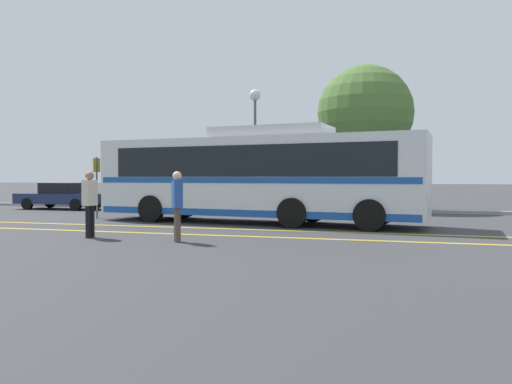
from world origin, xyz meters
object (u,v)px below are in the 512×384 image
(transit_bus, at_px, (256,175))
(parked_car_1, at_px, (157,197))
(pedestrian_0, at_px, (177,201))
(bus_stop_sign, at_px, (97,180))
(parked_car_0, at_px, (63,196))
(street_lamp, at_px, (255,116))
(pedestrian_1, at_px, (90,200))
(tree_0, at_px, (365,113))
(parked_car_2, at_px, (290,198))

(transit_bus, xyz_separation_m, parked_car_1, (-6.68, 5.24, -1.06))
(pedestrian_0, height_order, bus_stop_sign, bus_stop_sign)
(transit_bus, height_order, parked_car_0, transit_bus)
(bus_stop_sign, distance_m, street_lamp, 9.19)
(pedestrian_1, height_order, tree_0, tree_0)
(parked_car_0, xyz_separation_m, parked_car_1, (5.22, 0.36, 0.01))
(pedestrian_1, relative_size, street_lamp, 0.30)
(bus_stop_sign, bearing_deg, parked_car_1, 5.65)
(pedestrian_1, bearing_deg, pedestrian_0, 88.60)
(parked_car_2, bearing_deg, tree_0, 139.34)
(parked_car_1, distance_m, bus_stop_sign, 5.08)
(parked_car_1, height_order, pedestrian_1, pedestrian_1)
(bus_stop_sign, relative_size, street_lamp, 0.40)
(transit_bus, xyz_separation_m, pedestrian_1, (-3.24, -5.47, -0.71))
(parked_car_0, height_order, parked_car_2, parked_car_2)
(parked_car_1, height_order, tree_0, tree_0)
(parked_car_1, bearing_deg, pedestrian_1, 19.02)
(parked_car_1, bearing_deg, street_lamp, 117.75)
(parked_car_1, distance_m, parked_car_2, 6.87)
(street_lamp, bearing_deg, pedestrian_1, -94.66)
(pedestrian_1, relative_size, tree_0, 0.25)
(parked_car_2, bearing_deg, transit_bus, -3.49)
(parked_car_2, xyz_separation_m, bus_stop_sign, (-6.97, -4.80, 0.86))
(parked_car_2, height_order, pedestrian_0, pedestrian_0)
(parked_car_1, distance_m, pedestrian_1, 11.25)
(parked_car_2, bearing_deg, pedestrian_1, -19.43)
(pedestrian_0, bearing_deg, pedestrian_1, -129.13)
(parked_car_2, distance_m, bus_stop_sign, 8.51)
(transit_bus, height_order, parked_car_1, transit_bus)
(parked_car_1, xyz_separation_m, street_lamp, (4.50, 2.25, 4.13))
(parked_car_2, relative_size, tree_0, 0.65)
(pedestrian_0, bearing_deg, tree_0, 129.84)
(parked_car_2, xyz_separation_m, pedestrian_1, (-3.42, -10.51, 0.34))
(street_lamp, bearing_deg, parked_car_2, -46.00)
(parked_car_2, xyz_separation_m, pedestrian_0, (-0.72, -10.69, 0.34))
(transit_bus, bearing_deg, street_lamp, 23.15)
(pedestrian_0, relative_size, pedestrian_1, 0.99)
(pedestrian_1, distance_m, tree_0, 16.23)
(parked_car_0, relative_size, tree_0, 0.63)
(parked_car_1, distance_m, tree_0, 11.45)
(pedestrian_1, xyz_separation_m, tree_0, (6.55, 14.33, 3.91))
(parked_car_0, height_order, pedestrian_0, pedestrian_0)
(parked_car_2, bearing_deg, street_lamp, -137.39)
(transit_bus, bearing_deg, parked_car_1, 58.78)
(pedestrian_0, xyz_separation_m, tree_0, (3.84, 14.51, 3.92))
(parked_car_0, relative_size, parked_car_1, 1.08)
(parked_car_0, relative_size, bus_stop_sign, 1.87)
(street_lamp, bearing_deg, parked_car_1, -153.45)
(parked_car_1, height_order, pedestrian_0, pedestrian_0)
(pedestrian_0, xyz_separation_m, bus_stop_sign, (-6.26, 5.88, 0.52))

